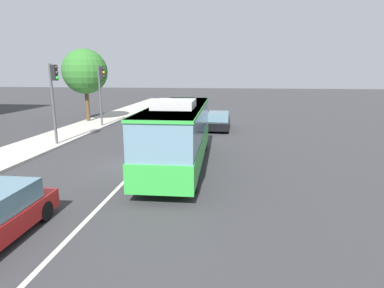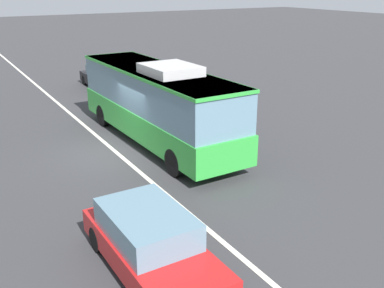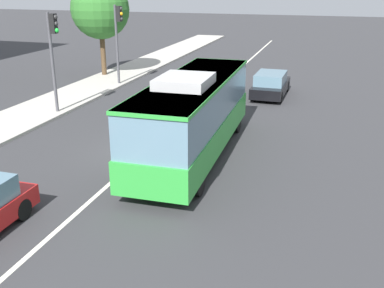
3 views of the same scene
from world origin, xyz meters
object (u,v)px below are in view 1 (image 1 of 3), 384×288
object	(u,v)px
sedan_black	(219,121)
traffic_light_far_corner	(54,90)
traffic_light_mid_block	(101,86)
street_tree_kerbside_left	(85,72)
transit_bus	(178,131)

from	to	relation	value
sedan_black	traffic_light_far_corner	bearing A→B (deg)	126.63
traffic_light_mid_block	street_tree_kerbside_left	world-z (taller)	street_tree_kerbside_left
sedan_black	traffic_light_far_corner	size ratio (longest dim) A/B	0.87
sedan_black	street_tree_kerbside_left	world-z (taller)	street_tree_kerbside_left
transit_bus	sedan_black	xyz separation A→B (m)	(10.84, -1.58, -1.09)
traffic_light_mid_block	traffic_light_far_corner	distance (m)	7.24
sedan_black	traffic_light_mid_block	distance (m)	10.40
transit_bus	traffic_light_mid_block	world-z (taller)	traffic_light_mid_block
traffic_light_far_corner	street_tree_kerbside_left	bearing A→B (deg)	103.68
transit_bus	street_tree_kerbside_left	size ratio (longest dim) A/B	1.48
traffic_light_far_corner	traffic_light_mid_block	bearing A→B (deg)	89.05
sedan_black	street_tree_kerbside_left	distance (m)	13.35
sedan_black	traffic_light_far_corner	world-z (taller)	traffic_light_far_corner
traffic_light_far_corner	sedan_black	bearing A→B (deg)	35.10
transit_bus	sedan_black	distance (m)	11.01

